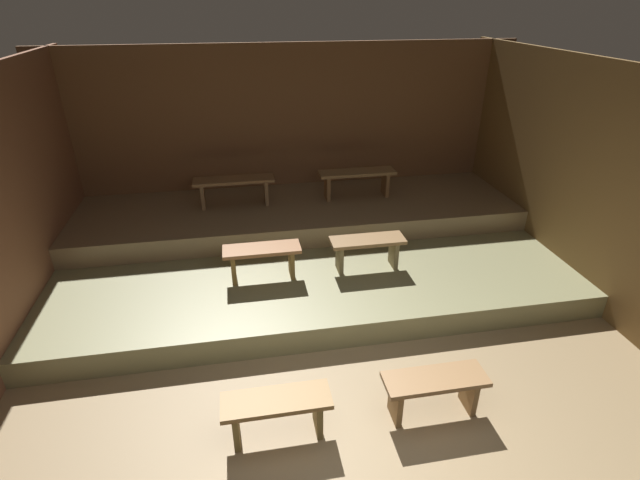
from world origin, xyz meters
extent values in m
cube|color=#89724E|center=(0.00, 2.52, -0.04)|extent=(7.17, 5.84, 0.08)
cube|color=brown|center=(0.00, 5.07, 1.37)|extent=(7.17, 0.06, 2.74)
cube|color=brown|center=(3.21, 2.52, 1.37)|extent=(0.06, 5.84, 2.74)
cube|color=#7E7B54|center=(0.00, 3.31, 0.15)|extent=(6.37, 3.47, 0.29)
cube|color=#826B4C|center=(0.00, 4.17, 0.44)|extent=(6.37, 1.73, 0.29)
cube|color=olive|center=(-0.69, 0.59, 0.39)|extent=(0.90, 0.32, 0.04)
cube|color=olive|center=(-1.03, 0.59, 0.18)|extent=(0.05, 0.25, 0.37)
cube|color=olive|center=(-0.34, 0.59, 0.18)|extent=(0.05, 0.25, 0.37)
cube|color=olive|center=(0.69, 0.59, 0.39)|extent=(0.90, 0.32, 0.04)
cube|color=olive|center=(0.34, 0.59, 0.18)|extent=(0.05, 0.25, 0.37)
cube|color=olive|center=(1.03, 0.59, 0.18)|extent=(0.05, 0.25, 0.37)
cube|color=#925F38|center=(-0.64, 2.68, 0.68)|extent=(0.91, 0.32, 0.04)
cube|color=olive|center=(-0.99, 2.68, 0.48)|extent=(0.05, 0.25, 0.37)
cube|color=olive|center=(-0.30, 2.68, 0.48)|extent=(0.05, 0.25, 0.37)
cube|color=olive|center=(0.64, 2.68, 0.68)|extent=(0.91, 0.32, 0.04)
cube|color=olive|center=(0.30, 2.68, 0.48)|extent=(0.05, 0.25, 0.37)
cube|color=olive|center=(0.99, 2.68, 0.48)|extent=(0.05, 0.25, 0.37)
cube|color=brown|center=(-0.91, 4.30, 0.97)|extent=(1.15, 0.32, 0.04)
cube|color=olive|center=(-1.37, 4.30, 0.77)|extent=(0.05, 0.25, 0.37)
cube|color=olive|center=(-0.46, 4.30, 0.77)|extent=(0.05, 0.25, 0.37)
cube|color=olive|center=(0.91, 4.30, 0.97)|extent=(1.15, 0.32, 0.04)
cube|color=olive|center=(0.46, 4.30, 0.77)|extent=(0.05, 0.25, 0.37)
cube|color=olive|center=(1.37, 4.30, 0.77)|extent=(0.05, 0.25, 0.37)
camera|label=1|loc=(-0.85, -2.29, 3.35)|focal=26.79mm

